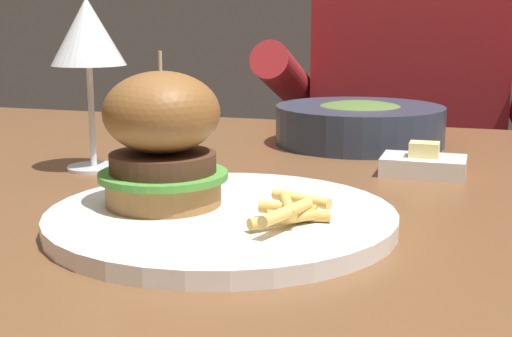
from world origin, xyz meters
The scene contains 8 objects.
dining_table centered at (0.00, 0.00, 0.66)m, with size 1.35×0.95×0.74m.
main_plate centered at (0.01, -0.14, 0.75)m, with size 0.29×0.29×0.01m, color white.
burger_sandwich centered at (-0.04, -0.14, 0.81)m, with size 0.11×0.11×0.13m.
fries_pile centered at (0.07, -0.16, 0.76)m, with size 0.06×0.10×0.02m.
wine_glass centered at (-0.21, 0.03, 0.89)m, with size 0.08×0.08×0.19m.
butter_dish centered at (0.15, 0.11, 0.75)m, with size 0.09×0.06×0.04m.
soup_bowl centered at (0.05, 0.28, 0.77)m, with size 0.23×0.23×0.06m.
diner_person centered at (0.07, 0.75, 0.56)m, with size 0.51×0.36×1.18m.
Camera 1 is at (0.21, -0.67, 0.91)m, focal length 50.00 mm.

